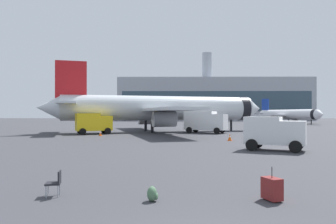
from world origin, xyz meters
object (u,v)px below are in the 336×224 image
Objects in this scene: fuel_truck at (205,121)px; traveller_backpack at (152,194)px; airplane_at_gate at (160,108)px; safety_cone_mid at (230,137)px; gate_chair at (55,182)px; safety_cone_near at (100,133)px; airplane_taxiing at (287,114)px; cargo_van at (274,132)px; service_truck at (93,123)px; rolling_suitcase at (272,189)px.

fuel_truck reaches higher than traveller_backpack.
airplane_at_gate is 18.11m from safety_cone_mid.
fuel_truck is 13.08m from safety_cone_mid.
safety_cone_near is at bearing 100.00° from gate_chair.
traveller_backpack is (-5.50, -35.89, -1.54)m from fuel_truck.
gate_chair is (-3.35, 0.58, 0.27)m from traveller_backpack.
airplane_taxiing reaches higher than gate_chair.
fuel_truck is 10.43× the size of safety_cone_near.
safety_cone_near is at bearing 136.91° from cargo_van.
airplane_taxiing reaches higher than traveller_backpack.
fuel_truck reaches higher than service_truck.
cargo_van is at bearing -78.72° from safety_cone_mid.
rolling_suitcase is at bearing -110.37° from airplane_taxiing.
cargo_van is (2.97, -21.79, -0.32)m from fuel_truck.
safety_cone_near is 31.20m from traveller_backpack.
safety_cone_near is 29.88m from gate_chair.
cargo_van is at bearing -43.09° from safety_cone_near.
fuel_truck reaches higher than safety_cone_mid.
safety_cone_near is 1.29× the size of traveller_backpack.
fuel_truck is at bearing 81.30° from traveller_backpack.
rolling_suitcase reaches higher than traveller_backpack.
safety_cone_mid is 1.53× the size of traveller_backpack.
safety_cone_mid is at bearing 65.80° from gate_chair.
airplane_at_gate is 10.81m from service_truck.
fuel_truck is 13.42× the size of traveller_backpack.
cargo_van is at bearing -82.24° from fuel_truck.
airplane_at_gate is 7.28× the size of cargo_van.
traveller_backpack is at bearing -74.11° from safety_cone_near.
safety_cone_mid reaches higher than traveller_backpack.
airplane_taxiing is at bearing 50.45° from safety_cone_near.
traveller_backpack is at bearing -178.08° from rolling_suitcase.
fuel_truck is 1.33× the size of cargo_van.
airplane_at_gate reaches higher than service_truck.
rolling_suitcase reaches higher than safety_cone_mid.
service_truck is at bearing 113.09° from rolling_suitcase.
gate_chair is at bearing -80.00° from safety_cone_near.
airplane_at_gate is 6.66× the size of service_truck.
traveller_backpack is (10.26, -33.27, -1.37)m from service_truck.
service_truck is 33.43m from gate_chair.
service_truck reaches higher than safety_cone_near.
traveller_backpack is (-34.17, -81.73, -2.42)m from airplane_taxiing.
safety_cone_near is (-7.29, -8.88, -3.35)m from airplane_at_gate.
airplane_taxiing is at bearing 67.31° from traveller_backpack.
safety_cone_mid is (1.20, -12.95, -1.41)m from fuel_truck.
gate_chair is at bearing -114.20° from safety_cone_mid.
airplane_at_gate reaches higher than safety_cone_mid.
service_truck reaches higher than traveller_backpack.
service_truck is at bearing 101.94° from gate_chair.
fuel_truck is (6.75, -2.99, -1.88)m from airplane_at_gate.
airplane_at_gate reaches higher than gate_chair.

